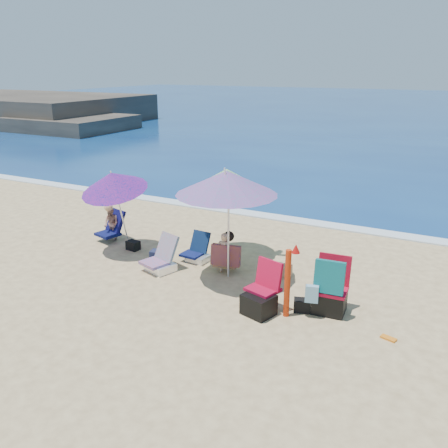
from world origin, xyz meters
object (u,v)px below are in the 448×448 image
at_px(chair_navy, 197,253).
at_px(chair_rainbow, 161,261).
at_px(camp_chair_right, 329,293).
at_px(umbrella_blue, 113,182).
at_px(person_left, 111,223).
at_px(camp_chair_left, 261,299).
at_px(umbrella_turquoise, 227,183).
at_px(umbrella_striped, 227,179).
at_px(person_center, 225,253).
at_px(furled_umbrella, 289,277).

relative_size(chair_navy, chair_rainbow, 0.76).
bearing_deg(camp_chair_right, chair_rainbow, 177.32).
height_order(umbrella_blue, person_left, umbrella_blue).
bearing_deg(camp_chair_left, umbrella_turquoise, 139.89).
xyz_separation_m(umbrella_striped, person_left, (-2.95, -0.43, -1.34)).
bearing_deg(umbrella_blue, person_center, 2.23).
distance_m(chair_navy, camp_chair_right, 3.37).
height_order(furled_umbrella, person_center, furled_umbrella).
distance_m(umbrella_turquoise, umbrella_striped, 1.29).
bearing_deg(umbrella_blue, camp_chair_right, -6.34).
xyz_separation_m(umbrella_turquoise, camp_chair_left, (1.17, -0.98, -1.71)).
relative_size(umbrella_blue, chair_navy, 3.31).
bearing_deg(person_center, umbrella_turquoise, -58.53).
xyz_separation_m(camp_chair_right, person_left, (-5.74, 1.13, 0.06)).
height_order(umbrella_turquoise, umbrella_striped, umbrella_turquoise).
distance_m(umbrella_turquoise, camp_chair_right, 2.77).
height_order(umbrella_blue, chair_navy, umbrella_blue).
distance_m(furled_umbrella, person_center, 2.13).
height_order(chair_rainbow, person_left, person_left).
distance_m(furled_umbrella, camp_chair_left, 0.66).
bearing_deg(person_left, camp_chair_right, -11.13).
bearing_deg(furled_umbrella, chair_navy, 151.38).
bearing_deg(chair_navy, camp_chair_right, -16.93).
xyz_separation_m(umbrella_blue, camp_chair_left, (4.06, -1.13, -1.39)).
distance_m(umbrella_turquoise, person_center, 1.58).
bearing_deg(person_left, umbrella_blue, -41.59).
xyz_separation_m(chair_navy, person_center, (0.85, -0.31, 0.27)).
bearing_deg(umbrella_turquoise, person_left, 168.66).
relative_size(chair_rainbow, person_center, 0.91).
relative_size(umbrella_blue, camp_chair_right, 1.96).
bearing_deg(umbrella_striped, camp_chair_right, -29.15).
bearing_deg(furled_umbrella, person_center, 147.59).
xyz_separation_m(chair_navy, camp_chair_left, (2.17, -1.54, 0.11)).
bearing_deg(person_center, camp_chair_right, -15.88).
bearing_deg(chair_navy, furled_umbrella, -28.62).
bearing_deg(chair_rainbow, camp_chair_right, -2.68).
bearing_deg(umbrella_striped, person_center, -64.38).
bearing_deg(furled_umbrella, umbrella_blue, 167.23).
xyz_separation_m(chair_rainbow, camp_chair_left, (2.58, -0.73, 0.07)).
distance_m(umbrella_striped, furled_umbrella, 3.16).
bearing_deg(chair_navy, person_left, 176.62).
relative_size(camp_chair_left, person_center, 1.02).
distance_m(umbrella_striped, person_center, 1.66).
relative_size(person_center, person_left, 0.94).
relative_size(furled_umbrella, person_left, 1.41).
height_order(umbrella_turquoise, camp_chair_right, umbrella_turquoise).
height_order(umbrella_blue, furled_umbrella, umbrella_blue).
relative_size(umbrella_blue, furled_umbrella, 1.52).
bearing_deg(furled_umbrella, umbrella_turquoise, 151.62).
relative_size(umbrella_striped, person_left, 2.14).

